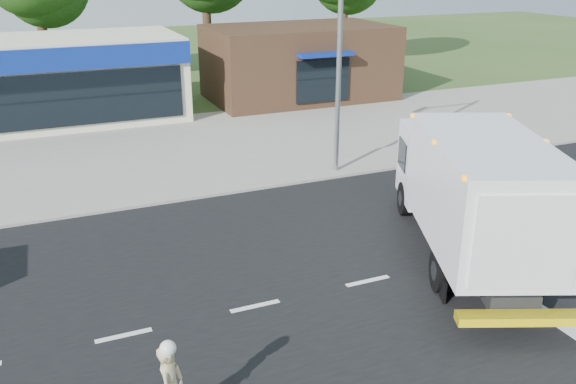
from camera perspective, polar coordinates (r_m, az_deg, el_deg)
name	(u,v)px	position (r m, az deg, el deg)	size (l,w,h in m)	color
ground	(368,282)	(15.54, 7.46, -8.31)	(120.00, 120.00, 0.00)	#385123
road_asphalt	(368,281)	(15.54, 7.46, -8.29)	(60.00, 14.00, 0.02)	black
sidewalk	(255,177)	(22.30, -3.10, 1.42)	(60.00, 2.40, 0.12)	gray
parking_apron	(211,137)	(27.58, -7.26, 5.09)	(60.00, 9.00, 0.02)	gray
lane_markings	(445,296)	(15.25, 14.50, -9.39)	(55.20, 7.00, 0.01)	silver
ems_box_truck	(472,187)	(16.37, 16.86, 0.46)	(5.34, 8.41, 3.58)	black
brown_storefront	(299,62)	(34.98, 1.07, 12.04)	(10.00, 6.70, 4.00)	#382316
traffic_signal_pole	(323,40)	(21.51, 3.28, 14.04)	(3.51, 0.25, 8.00)	gray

